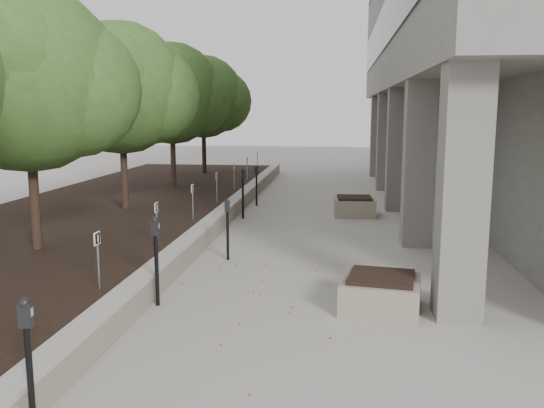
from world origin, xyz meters
The scene contains 22 objects.
ground centered at (0.00, 0.00, 0.00)m, with size 90.00×90.00×0.00m, color #A8A39A.
retaining_wall centered at (-1.82, 9.00, 0.25)m, with size 0.39×26.00×0.50m, color gray, non-canonical shape.
planting_bed centered at (-5.50, 9.00, 0.20)m, with size 7.00×26.00×0.40m, color black.
crabapple_tree_2 centered at (-4.80, 3.00, 3.12)m, with size 4.60×4.00×5.44m, color #305721, non-canonical shape.
crabapple_tree_3 centered at (-4.80, 8.00, 3.12)m, with size 4.60×4.00×5.44m, color #305721, non-canonical shape.
crabapple_tree_4 centered at (-4.80, 13.00, 3.12)m, with size 4.60×4.00×5.44m, color #305721, non-canonical shape.
crabapple_tree_5 centered at (-4.80, 18.00, 3.12)m, with size 4.60×4.00×5.44m, color #305721, non-canonical shape.
parking_sign_2 centered at (-2.35, 0.50, 0.88)m, with size 0.04×0.22×0.96m, color black, non-canonical shape.
parking_sign_3 centered at (-2.35, 3.50, 0.88)m, with size 0.04×0.22×0.96m, color black, non-canonical shape.
parking_sign_4 centered at (-2.35, 6.50, 0.88)m, with size 0.04×0.22×0.96m, color black, non-canonical shape.
parking_sign_5 centered at (-2.35, 9.50, 0.88)m, with size 0.04×0.22×0.96m, color black, non-canonical shape.
parking_sign_6 centered at (-2.35, 12.50, 0.88)m, with size 0.04×0.22×0.96m, color black, non-canonical shape.
parking_sign_7 centered at (-2.35, 15.50, 0.88)m, with size 0.04×0.22×0.96m, color black, non-canonical shape.
parking_sign_8 centered at (-2.35, 18.50, 0.88)m, with size 0.04×0.22×0.96m, color black, non-canonical shape.
parking_meter_1 centered at (-1.54, -2.99, 0.74)m, with size 0.15×0.10×1.47m, color black, non-canonical shape.
parking_meter_2 centered at (-1.53, 0.96, 0.77)m, with size 0.15×0.11×1.54m, color black, non-canonical shape.
parking_meter_3 centered at (-0.92, 4.04, 0.68)m, with size 0.14×0.10×1.37m, color black, non-canonical shape.
parking_meter_4 centered at (-1.41, 8.90, 0.77)m, with size 0.15×0.11×1.54m, color black, non-canonical shape.
parking_meter_5 centered at (-1.34, 11.30, 0.71)m, with size 0.14×0.10×1.41m, color black, non-canonical shape.
planter_front centered at (2.22, 1.21, 0.29)m, with size 1.26×1.26×0.59m, color gray, non-canonical shape.
planter_back centered at (2.00, 9.90, 0.30)m, with size 1.27×1.27×0.59m, color gray, non-canonical shape.
berry_scatter centered at (-0.10, 5.00, 0.01)m, with size 3.30×14.10×0.02m, color maroon, non-canonical shape.
Camera 1 is at (1.49, -7.97, 3.27)m, focal length 37.36 mm.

